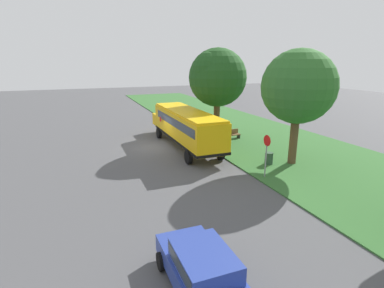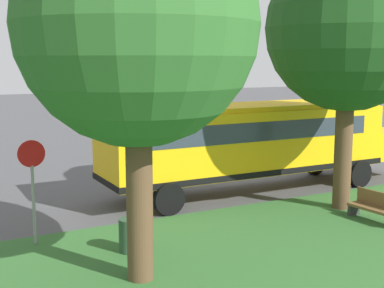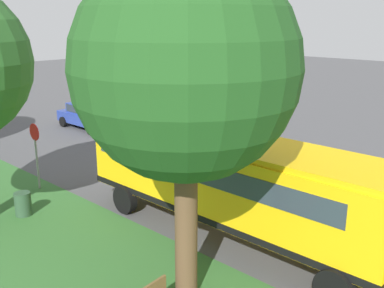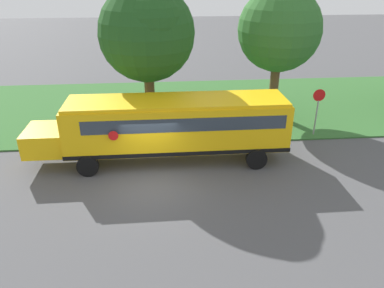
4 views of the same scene
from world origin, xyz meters
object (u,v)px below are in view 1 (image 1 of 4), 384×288
(school_bus, at_px, (186,125))
(park_bench, at_px, (231,134))
(oak_tree_roadside_mid, at_px, (297,88))
(car_blue_nearest, at_px, (203,269))
(stop_sign, at_px, (266,151))
(trash_bin, at_px, (269,159))
(oak_tree_beside_bus, at_px, (216,76))

(school_bus, bearing_deg, park_bench, -168.94)
(school_bus, relative_size, oak_tree_roadside_mid, 1.58)
(car_blue_nearest, height_order, oak_tree_roadside_mid, oak_tree_roadside_mid)
(stop_sign, relative_size, trash_bin, 3.04)
(school_bus, distance_m, oak_tree_beside_bus, 5.07)
(car_blue_nearest, height_order, stop_sign, stop_sign)
(oak_tree_beside_bus, xyz_separation_m, trash_bin, (-0.71, 7.23, -5.29))
(school_bus, bearing_deg, stop_sign, 105.30)
(oak_tree_roadside_mid, bearing_deg, stop_sign, 26.73)
(park_bench, bearing_deg, car_blue_nearest, 58.80)
(car_blue_nearest, relative_size, oak_tree_roadside_mid, 0.56)
(oak_tree_beside_bus, distance_m, trash_bin, 8.99)
(car_blue_nearest, distance_m, stop_sign, 10.52)
(stop_sign, bearing_deg, oak_tree_beside_bus, -95.86)
(car_blue_nearest, bearing_deg, park_bench, -121.20)
(car_blue_nearest, xyz_separation_m, oak_tree_roadside_mid, (-10.63, -9.05, 4.42))
(school_bus, bearing_deg, oak_tree_roadside_mid, 129.87)
(school_bus, xyz_separation_m, oak_tree_beside_bus, (-3.18, -0.99, 3.82))
(oak_tree_beside_bus, distance_m, park_bench, 5.53)
(school_bus, relative_size, trash_bin, 13.80)
(trash_bin, bearing_deg, stop_sign, 49.55)
(oak_tree_beside_bus, relative_size, stop_sign, 2.97)
(car_blue_nearest, distance_m, trash_bin, 13.03)
(stop_sign, height_order, trash_bin, stop_sign)
(car_blue_nearest, height_order, trash_bin, car_blue_nearest)
(car_blue_nearest, xyz_separation_m, park_bench, (-10.02, -16.55, -0.40))
(oak_tree_beside_bus, relative_size, park_bench, 4.99)
(car_blue_nearest, relative_size, oak_tree_beside_bus, 0.54)
(oak_tree_roadside_mid, bearing_deg, trash_bin, -11.05)
(school_bus, relative_size, car_blue_nearest, 2.82)
(car_blue_nearest, distance_m, oak_tree_beside_bus, 19.20)
(oak_tree_roadside_mid, distance_m, trash_bin, 5.11)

